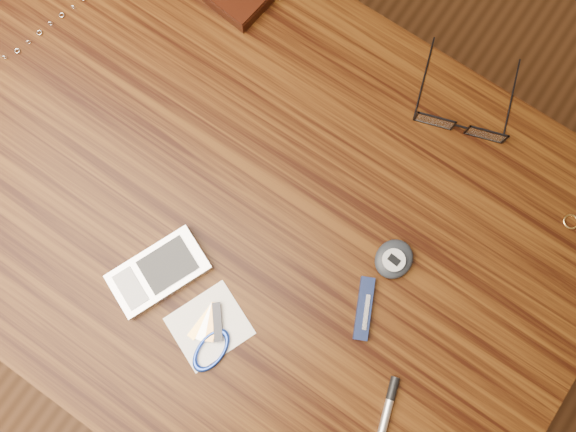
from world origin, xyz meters
name	(u,v)px	position (x,y,z in m)	size (l,w,h in m)	color
ground	(262,264)	(0.00, 0.00, 0.00)	(3.80, 3.80, 0.00)	#472814
desk	(243,215)	(0.00, 0.00, 0.65)	(1.00, 0.70, 0.75)	#371C08
eyeglasses	(461,123)	(0.20, 0.27, 0.76)	(0.17, 0.17, 0.03)	black
gold_ring	(571,222)	(0.39, 0.23, 0.75)	(0.02, 0.02, 0.00)	#EDBE65
pda_phone	(159,272)	(-0.03, -0.14, 0.76)	(0.11, 0.14, 0.02)	#B7B8BC
pedometer	(394,259)	(0.22, 0.05, 0.76)	(0.05, 0.06, 0.02)	black
notepad_keys	(210,338)	(0.08, -0.17, 0.75)	(0.11, 0.12, 0.01)	white
pocket_knife	(364,308)	(0.22, -0.03, 0.76)	(0.05, 0.08, 0.01)	#0D123B
silver_pen	(384,422)	(0.32, -0.13, 0.76)	(0.05, 0.13, 0.01)	#B2B2B7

